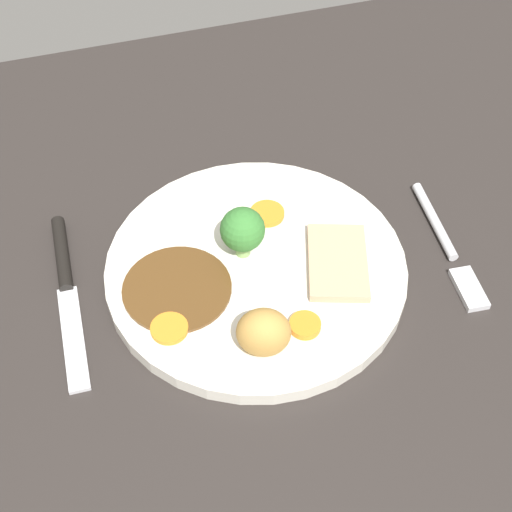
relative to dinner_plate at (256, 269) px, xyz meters
The scene contains 11 objects.
dining_table 3.92cm from the dinner_plate, 48.33° to the left, with size 120.00×84.00×3.60cm, color #2B2623.
dinner_plate is the anchor object (origin of this frame).
gravy_pool 7.35cm from the dinner_plate, ahead, with size 9.32×9.32×0.30cm, color #563819.
meat_slice_main 7.21cm from the dinner_plate, 160.84° to the left, with size 8.32×5.07×0.80cm, color tan.
roast_potato_left 9.25cm from the dinner_plate, 74.94° to the left, with size 4.33×3.72×4.08cm, color #BC8C42.
carrot_coin_front 10.02cm from the dinner_plate, 28.15° to the left, with size 3.09×3.09×0.42cm, color orange.
carrot_coin_back 6.03cm from the dinner_plate, 117.08° to the right, with size 3.19×3.19×0.48cm, color orange.
carrot_coin_side 7.98cm from the dinner_plate, 102.98° to the left, with size 2.61×2.61×0.64cm, color orange.
broccoli_floret 4.02cm from the dinner_plate, 64.26° to the right, with size 3.92×3.92×5.00cm.
fork 17.70cm from the dinner_plate, behind, with size 2.74×15.32×0.90cm.
knife 16.66cm from the dinner_plate, 12.53° to the right, with size 2.11×18.54×1.20cm.
Camera 1 is at (10.28, 37.65, 54.03)cm, focal length 51.74 mm.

